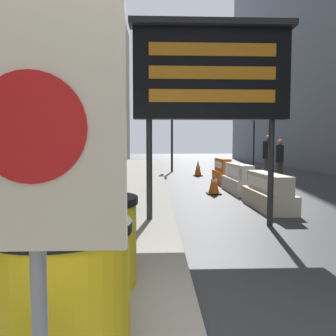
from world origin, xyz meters
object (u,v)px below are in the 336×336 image
Objects in this scene: barrel_drum_middle at (92,240)px; traffic_cone_near at (198,168)px; traffic_cone_mid at (214,183)px; barrel_drum_foreground at (63,286)px; traffic_light_near_curb at (172,122)px; warning_sign at (34,158)px; jersey_barrier_white at (238,180)px; pedestrian_passerby at (268,154)px; jersey_barrier_orange_near at (222,172)px; jersey_barrier_cream at (268,193)px; traffic_light_far_side at (255,117)px; pedestrian_worker at (280,157)px; message_board at (211,74)px.

barrel_drum_middle is 12.41m from traffic_cone_near.
traffic_cone_mid is (-0.29, -5.78, -0.02)m from traffic_cone_near.
barrel_drum_foreground is 15.88m from traffic_light_near_curb.
warning_sign reaches higher than jersey_barrier_white.
barrel_drum_foreground is 0.46× the size of pedestrian_passerby.
warning_sign is 12.68m from pedestrian_passerby.
pedestrian_passerby is (1.99, 0.76, 0.67)m from jersey_barrier_orange_near.
barrel_drum_foreground is at bearing -106.65° from jersey_barrier_orange_near.
jersey_barrier_cream is 15.20m from traffic_light_far_side.
jersey_barrier_cream is at bearing 19.42° from pedestrian_passerby.
jersey_barrier_orange_near is 0.44× the size of traffic_light_near_curb.
traffic_light_far_side reaches higher than barrel_drum_middle.
barrel_drum_foreground is at bearing 13.88° from pedestrian_passerby.
traffic_light_near_curb is 2.27× the size of pedestrian_worker.
barrel_drum_middle is 0.39× the size of jersey_barrier_white.
barrel_drum_middle is at bearing 11.73° from pedestrian_passerby.
jersey_barrier_white is 1.31× the size of jersey_barrier_orange_near.
pedestrian_passerby is at bearing 51.94° from traffic_cone_mid.
warning_sign is at bearing -108.83° from jersey_barrier_white.
barrel_drum_foreground is 1.19× the size of traffic_cone_mid.
barrel_drum_middle is 14.93m from traffic_light_near_curb.
message_board is at bearing -89.72° from traffic_light_near_curb.
traffic_light_far_side is at bearing 34.63° from traffic_light_near_curb.
traffic_cone_near is 0.16× the size of traffic_light_far_side.
traffic_light_near_curb is (-1.61, 7.87, 2.32)m from jersey_barrier_white.
pedestrian_passerby is (1.99, 5.73, 0.73)m from jersey_barrier_cream.
message_board reaches higher than barrel_drum_foreground.
traffic_light_near_curb is at bearing -145.37° from traffic_light_far_side.
barrel_drum_foreground is 0.24× the size of message_board.
traffic_cone_near is (-0.54, 2.94, -0.05)m from jersey_barrier_orange_near.
traffic_cone_mid is (-0.82, -2.84, -0.07)m from jersey_barrier_orange_near.
pedestrian_worker is (2.13, -0.09, 0.56)m from jersey_barrier_orange_near.
pedestrian_worker is at bearing 62.84° from barrel_drum_foreground.
pedestrian_passerby is at bearing -40.76° from traffic_cone_near.
traffic_light_far_side is (6.94, 20.32, 1.96)m from warning_sign.
barrel_drum_foreground is at bearing -100.81° from traffic_cone_near.
traffic_cone_mid is 0.38× the size of pedestrian_passerby.
barrel_drum_foreground is at bearing -95.20° from traffic_light_near_curb.
jersey_barrier_white is 1.30× the size of pedestrian_worker.
warning_sign reaches higher than traffic_cone_mid.
pedestrian_worker is 0.90× the size of pedestrian_passerby.
barrel_drum_middle is at bearing 174.29° from pedestrian_worker.
jersey_barrier_orange_near is at bearing 73.81° from traffic_cone_mid.
jersey_barrier_white is 2.37m from jersey_barrier_orange_near.
message_board is 16.95m from traffic_light_far_side.
pedestrian_worker is (3.74, -5.59, -1.73)m from traffic_light_near_curb.
jersey_barrier_white is 8.36m from traffic_light_near_curb.
traffic_light_near_curb is at bearing 112.90° from traffic_cone_near.
traffic_light_near_curb reaches higher than jersey_barrier_white.
barrel_drum_middle is at bearing -110.85° from traffic_light_far_side.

